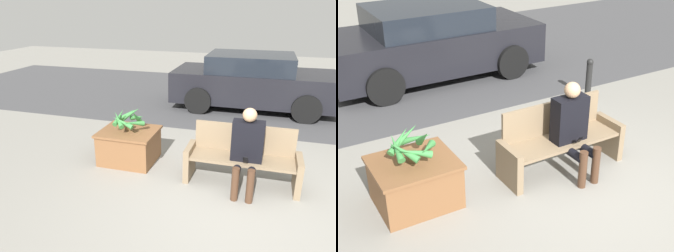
# 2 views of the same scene
# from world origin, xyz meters

# --- Properties ---
(ground_plane) EXTENTS (30.00, 30.00, 0.00)m
(ground_plane) POSITION_xyz_m (0.00, 0.00, 0.00)
(ground_plane) COLOR gray
(road_surface) EXTENTS (20.00, 6.00, 0.01)m
(road_surface) POSITION_xyz_m (0.00, 5.72, 0.00)
(road_surface) COLOR #424244
(road_surface) RESTS_ON ground_plane
(bench) EXTENTS (1.70, 0.53, 0.88)m
(bench) POSITION_xyz_m (0.00, 0.74, 0.40)
(bench) COLOR #7A664C
(bench) RESTS_ON ground_plane
(person_seated) EXTENTS (0.46, 0.61, 1.23)m
(person_seated) POSITION_xyz_m (0.06, 0.56, 0.67)
(person_seated) COLOR black
(person_seated) RESTS_ON ground_plane
(planter_box) EXTENTS (0.96, 0.84, 0.57)m
(planter_box) POSITION_xyz_m (-1.93, 0.93, 0.30)
(planter_box) COLOR brown
(planter_box) RESTS_ON ground_plane
(potted_plant) EXTENTS (0.59, 0.59, 0.42)m
(potted_plant) POSITION_xyz_m (-1.94, 0.93, 0.78)
(potted_plant) COLOR brown
(potted_plant) RESTS_ON planter_box
(parked_car) EXTENTS (4.09, 1.98, 1.42)m
(parked_car) POSITION_xyz_m (-0.10, 4.81, 0.71)
(parked_car) COLOR black
(parked_car) RESTS_ON ground_plane
(bollard_post) EXTENTS (0.12, 0.12, 0.72)m
(bollard_post) POSITION_xyz_m (1.87, 2.40, 0.38)
(bollard_post) COLOR black
(bollard_post) RESTS_ON ground_plane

